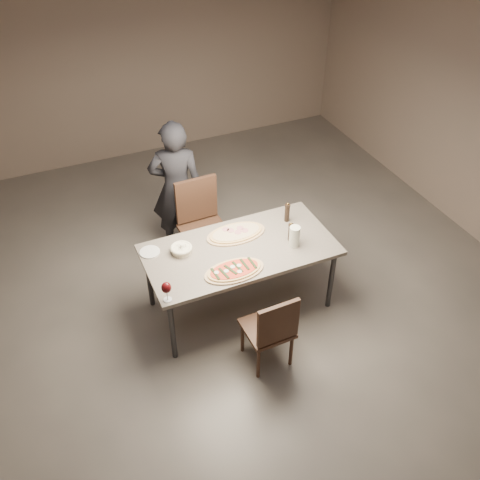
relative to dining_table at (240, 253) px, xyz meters
name	(u,v)px	position (x,y,z in m)	size (l,w,h in m)	color
room	(240,190)	(0.00, 0.00, 0.71)	(7.00, 7.00, 7.00)	#615B54
dining_table	(240,253)	(0.00, 0.00, 0.00)	(1.80, 0.90, 0.75)	slate
zucchini_pizza	(234,270)	(-0.18, -0.28, 0.07)	(0.56, 0.31, 0.05)	tan
ham_pizza	(236,233)	(0.05, 0.21, 0.07)	(0.59, 0.33, 0.04)	tan
bread_basket	(181,249)	(-0.52, 0.16, 0.10)	(0.20, 0.20, 0.07)	#F9F0CA
oil_dish	(243,226)	(0.17, 0.30, 0.06)	(0.12, 0.12, 0.01)	white
pepper_mill_left	(287,212)	(0.60, 0.21, 0.16)	(0.06, 0.06, 0.22)	black
pepper_mill_right	(291,232)	(0.49, -0.08, 0.15)	(0.05, 0.05, 0.20)	black
carafe	(294,236)	(0.49, -0.16, 0.16)	(0.10, 0.10, 0.21)	silver
wine_glass	(166,288)	(-0.83, -0.38, 0.19)	(0.09, 0.09, 0.19)	silver
side_plate	(150,252)	(-0.80, 0.28, 0.06)	(0.19, 0.19, 0.01)	white
chair_near	(272,328)	(-0.05, -0.80, -0.22)	(0.41, 0.41, 0.85)	#3B2519
chair_far	(201,220)	(-0.10, 0.79, -0.12)	(0.49, 0.49, 1.01)	#3B2519
diner	(177,189)	(-0.24, 1.15, 0.10)	(0.58, 0.38, 1.58)	black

